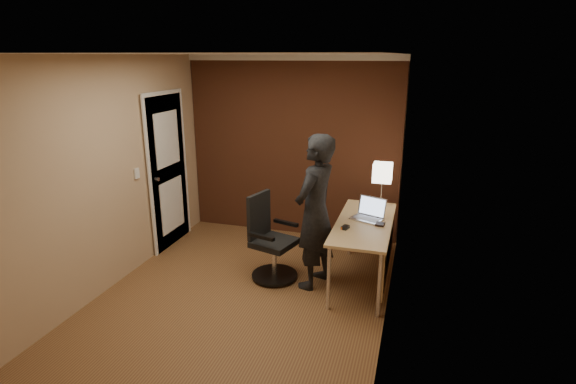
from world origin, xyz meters
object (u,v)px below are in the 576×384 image
at_px(desk_lamp, 382,173).
at_px(office_chair, 270,243).
at_px(mouse, 345,227).
at_px(wallet, 380,224).
at_px(desk, 370,233).
at_px(laptop, 369,213).
at_px(person, 315,212).

xyz_separation_m(desk_lamp, office_chair, (-1.16, -0.77, -0.72)).
xyz_separation_m(mouse, wallet, (0.34, 0.21, -0.01)).
distance_m(mouse, wallet, 0.40).
xyz_separation_m(desk, desk_lamp, (0.05, 0.59, 0.55)).
height_order(desk, laptop, laptop).
bearing_deg(office_chair, desk, 9.51).
bearing_deg(office_chair, person, -1.85).
distance_m(office_chair, person, 0.68).
bearing_deg(desk_lamp, desk, -94.48).
bearing_deg(laptop, desk, -73.87).
bearing_deg(desk_lamp, laptop, -100.46).
bearing_deg(office_chair, mouse, -5.25).
bearing_deg(person, desk, 125.19).
relative_size(laptop, wallet, 3.65).
bearing_deg(office_chair, wallet, 6.16).
bearing_deg(person, desk_lamp, 157.37).
bearing_deg(mouse, person, -174.95).
xyz_separation_m(desk_lamp, mouse, (-0.29, -0.85, -0.40)).
distance_m(desk, laptop, 0.24).
height_order(desk, wallet, wallet).
distance_m(desk, office_chair, 1.14).
bearing_deg(laptop, office_chair, -163.53).
bearing_deg(mouse, office_chair, -169.78).
relative_size(desk_lamp, laptop, 1.33).
relative_size(desk_lamp, wallet, 4.86).
relative_size(mouse, office_chair, 0.10).
relative_size(desk, desk_lamp, 2.80).
height_order(mouse, person, person).
distance_m(mouse, office_chair, 0.93).
xyz_separation_m(desk, mouse, (-0.24, -0.27, 0.14)).
height_order(desk, person, person).
bearing_deg(laptop, wallet, -53.08).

